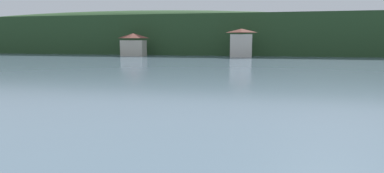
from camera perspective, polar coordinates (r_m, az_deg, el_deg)
The scene contains 3 objects.
wooded_hillside at distance 121.29m, azimuth -2.17°, elevation 8.98°, with size 352.00×44.39×24.63m.
shore_building_west at distance 93.83m, azimuth -10.83°, elevation 7.60°, with size 7.19×4.33×6.70m.
shore_building_westcentral at distance 86.32m, azimuth 9.13°, elevation 7.92°, with size 6.18×3.21×7.81m.
Camera 1 is at (3.92, 25.91, 4.82)m, focal length 28.69 mm.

